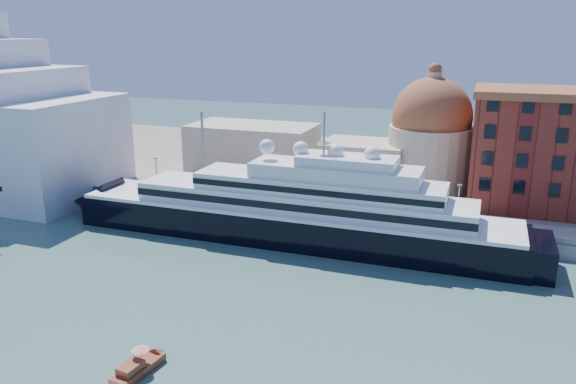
% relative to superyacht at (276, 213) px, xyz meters
% --- Properties ---
extents(ground, '(400.00, 400.00, 0.00)m').
position_rel_superyacht_xyz_m(ground, '(0.45, -23.00, -4.64)').
color(ground, '#325751').
rests_on(ground, ground).
extents(quay, '(180.00, 10.00, 2.50)m').
position_rel_superyacht_xyz_m(quay, '(0.45, 11.00, -3.39)').
color(quay, gray).
rests_on(quay, ground).
extents(land, '(260.00, 72.00, 2.00)m').
position_rel_superyacht_xyz_m(land, '(0.45, 52.00, -3.64)').
color(land, slate).
rests_on(land, ground).
extents(quay_fence, '(180.00, 0.10, 1.20)m').
position_rel_superyacht_xyz_m(quay_fence, '(0.45, 6.50, -1.54)').
color(quay_fence, slate).
rests_on(quay_fence, quay).
extents(superyacht, '(89.90, 12.46, 26.87)m').
position_rel_superyacht_xyz_m(superyacht, '(0.00, 0.00, 0.00)').
color(superyacht, black).
rests_on(superyacht, ground).
extents(service_barge, '(11.54, 6.12, 2.47)m').
position_rel_superyacht_xyz_m(service_barge, '(-53.83, -3.13, -3.93)').
color(service_barge, white).
rests_on(service_barge, ground).
extents(water_taxi, '(3.03, 6.92, 3.18)m').
position_rel_superyacht_xyz_m(water_taxi, '(0.73, -44.10, -3.87)').
color(water_taxi, maroon).
rests_on(water_taxi, ground).
extents(church, '(66.00, 18.00, 25.50)m').
position_rel_superyacht_xyz_m(church, '(6.84, 34.72, 6.27)').
color(church, beige).
rests_on(church, land).
extents(lamp_posts, '(120.80, 2.40, 18.00)m').
position_rel_superyacht_xyz_m(lamp_posts, '(-12.22, 9.27, 5.20)').
color(lamp_posts, slate).
rests_on(lamp_posts, quay).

